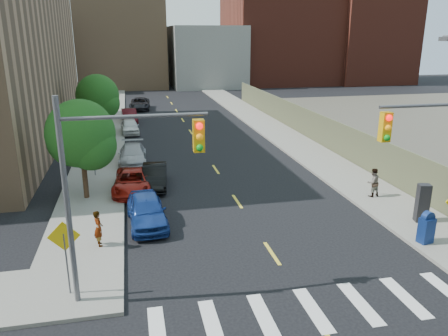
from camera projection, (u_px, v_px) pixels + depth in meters
name	position (u px, v px, depth m)	size (l,w,h in m)	color
sidewalk_nw	(108.00, 116.00, 47.79)	(3.50, 73.00, 0.15)	gray
sidewalk_ne	(245.00, 111.00, 50.93)	(3.50, 73.00, 0.15)	gray
fence_north	(305.00, 123.00, 38.35)	(0.12, 44.00, 2.50)	#626446
bg_bldg_west	(20.00, 52.00, 69.78)	(14.00, 18.00, 12.00)	#592319
bg_bldg_midwest	(122.00, 41.00, 74.45)	(14.00, 16.00, 15.00)	#8C6B4C
bg_bldg_center	(205.00, 56.00, 76.15)	(12.00, 16.00, 10.00)	gray
bg_bldg_east	(278.00, 38.00, 79.98)	(18.00, 18.00, 16.00)	#592319
bg_bldg_fareast	(364.00, 32.00, 81.06)	(14.00, 16.00, 18.00)	#592319
smokestack	(386.00, 4.00, 80.40)	(1.80, 1.80, 28.00)	#8C6B4C
signal_nw	(115.00, 173.00, 13.68)	(4.59, 0.30, 7.00)	#59595E
signal_ne	(448.00, 152.00, 16.10)	(4.59, 0.30, 7.00)	#59595E
warn_sign_nw	(65.00, 245.00, 14.52)	(1.06, 0.06, 2.83)	#59595E
warn_sign_midwest	(93.00, 147.00, 27.13)	(1.06, 0.06, 2.83)	#59595E
tree_west_near	(81.00, 138.00, 22.96)	(3.66, 3.64, 5.52)	#332114
tree_west_far	(98.00, 98.00, 36.97)	(3.66, 3.64, 5.52)	#332114
parked_car_blue	(147.00, 210.00, 20.63)	(1.72, 4.27, 1.45)	navy
parked_car_black	(155.00, 176.00, 25.83)	(1.39, 4.00, 1.32)	black
parked_car_red	(133.00, 181.00, 24.98)	(2.09, 4.53, 1.26)	maroon
parked_car_silver	(133.00, 155.00, 30.38)	(1.86, 4.57, 1.33)	#A1A2A8
parked_car_white	(130.00, 126.00, 39.72)	(1.57, 3.90, 1.33)	silver
parked_car_maroon	(129.00, 116.00, 44.69)	(1.45, 4.16, 1.37)	#3F0C11
parked_car_grey	(140.00, 104.00, 52.44)	(2.28, 4.94, 1.37)	black
mailbox	(427.00, 227.00, 18.53)	(0.66, 0.55, 1.43)	navy
payphone	(422.00, 203.00, 20.58)	(0.55, 0.45, 1.85)	black
pedestrian_west	(98.00, 228.00, 18.24)	(0.57, 0.37, 1.56)	gray
pedestrian_east	(373.00, 182.00, 23.83)	(0.77, 0.60, 1.59)	gray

